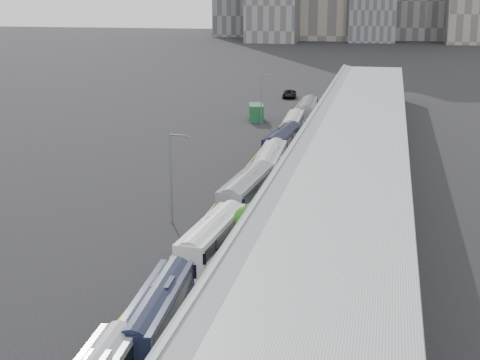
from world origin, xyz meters
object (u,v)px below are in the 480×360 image
(bus_5, at_px, (283,145))
(street_lamp_far, at_px, (262,96))
(shipping_container, at_px, (256,113))
(bus_4, at_px, (270,167))
(bus_7, at_px, (308,113))
(suv, at_px, (289,94))
(bus_3, at_px, (247,195))
(bus_2, at_px, (212,243))
(bus_6, at_px, (294,126))
(bus_1, at_px, (157,319))
(street_lamp_near, at_px, (173,173))

(bus_5, relative_size, street_lamp_far, 1.54)
(shipping_container, bearing_deg, bus_4, -90.19)
(bus_7, distance_m, suv, 29.55)
(shipping_container, bearing_deg, bus_3, -93.62)
(bus_2, distance_m, bus_3, 15.38)
(bus_2, relative_size, shipping_container, 2.43)
(bus_3, xyz_separation_m, bus_6, (-0.52, 42.03, -0.20))
(bus_1, relative_size, bus_6, 1.06)
(street_lamp_far, bearing_deg, bus_4, -78.59)
(bus_7, distance_m, street_lamp_far, 9.26)
(street_lamp_near, relative_size, shipping_container, 1.74)
(bus_1, height_order, bus_3, bus_3)
(bus_5, bearing_deg, bus_7, 94.80)
(bus_4, relative_size, bus_7, 1.01)
(street_lamp_near, xyz_separation_m, street_lamp_far, (-0.74, 56.35, -0.19))
(bus_6, bearing_deg, shipping_container, 122.49)
(bus_1, xyz_separation_m, bus_4, (0.55, 43.92, 0.13))
(bus_3, xyz_separation_m, bus_5, (-0.01, 26.51, -0.03))
(bus_2, height_order, bus_3, bus_3)
(bus_5, relative_size, bus_6, 1.13)
(bus_3, height_order, shipping_container, bus_3)
(bus_3, distance_m, street_lamp_near, 9.48)
(bus_4, xyz_separation_m, bus_7, (-0.10, 41.61, -0.02))
(bus_2, xyz_separation_m, bus_4, (0.49, 28.46, 0.12))
(street_lamp_far, xyz_separation_m, suv, (0.24, 33.00, -4.26))
(bus_7, relative_size, shipping_container, 2.56)
(street_lamp_far, bearing_deg, bus_1, -85.09)
(bus_2, xyz_separation_m, bus_7, (0.39, 70.07, 0.10))
(bus_3, bearing_deg, bus_1, -85.76)
(bus_6, distance_m, street_lamp_near, 48.55)
(bus_1, height_order, suv, bus_1)
(bus_5, xyz_separation_m, bus_6, (-0.52, 15.52, -0.18))
(bus_3, relative_size, street_lamp_near, 1.50)
(bus_3, relative_size, shipping_container, 2.61)
(bus_3, height_order, bus_6, bus_3)
(bus_2, xyz_separation_m, bus_6, (-0.44, 57.41, -0.09))
(suv, bearing_deg, street_lamp_near, -94.93)
(bus_6, height_order, shipping_container, bus_6)
(bus_3, relative_size, bus_4, 1.00)
(street_lamp_far, distance_m, shipping_container, 5.46)
(bus_5, xyz_separation_m, bus_7, (0.31, 28.17, 0.01))
(bus_2, height_order, bus_5, bus_5)
(bus_6, height_order, suv, bus_6)
(bus_5, height_order, bus_7, bus_7)
(street_lamp_far, height_order, suv, street_lamp_far)
(bus_2, xyz_separation_m, bus_3, (0.09, 15.38, 0.12))
(bus_1, bearing_deg, shipping_container, 92.36)
(bus_2, distance_m, street_lamp_far, 66.19)
(bus_1, bearing_deg, bus_3, 86.24)
(bus_1, bearing_deg, bus_7, 86.20)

